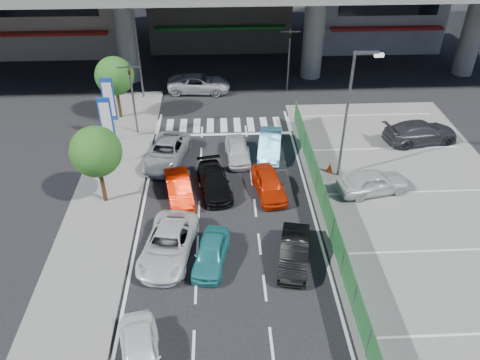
{
  "coord_description": "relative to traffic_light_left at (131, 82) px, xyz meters",
  "views": [
    {
      "loc": [
        -0.26,
        -17.85,
        16.55
      ],
      "look_at": [
        0.75,
        3.39,
        1.7
      ],
      "focal_mm": 35.0,
      "sensor_mm": 36.0,
      "label": 1
    }
  ],
  "objects": [
    {
      "name": "traffic_light_left",
      "position": [
        0.0,
        0.0,
        0.0
      ],
      "size": [
        1.6,
        1.24,
        5.2
      ],
      "color": "#595B60",
      "rests_on": "ground"
    },
    {
      "name": "hatch_black_mid_right",
      "position": [
        9.37,
        -13.36,
        -3.3
      ],
      "size": [
        2.08,
        4.06,
        1.28
      ],
      "primitive_type": "imported",
      "rotation": [
        0.0,
        0.0,
        -0.2
      ],
      "color": "black",
      "rests_on": "ground"
    },
    {
      "name": "taxi_orange_right",
      "position": [
        8.7,
        -7.62,
        -3.28
      ],
      "size": [
        2.1,
        4.06,
        1.32
      ],
      "primitive_type": "imported",
      "rotation": [
        0.0,
        0.0,
        0.15
      ],
      "color": "red",
      "rests_on": "ground"
    },
    {
      "name": "signboard_far",
      "position": [
        -1.4,
        -1.01,
        -0.87
      ],
      "size": [
        0.8,
        0.14,
        4.7
      ],
      "color": "#595B60",
      "rests_on": "ground"
    },
    {
      "name": "sedan_white_mid_left",
      "position": [
        3.19,
        -12.57,
        -3.25
      ],
      "size": [
        3.09,
        5.28,
        1.38
      ],
      "primitive_type": "imported",
      "rotation": [
        0.0,
        0.0,
        -0.17
      ],
      "color": "silver",
      "rests_on": "ground"
    },
    {
      "name": "van_white_back_left",
      "position": [
        2.6,
        -18.71,
        -3.28
      ],
      "size": [
        2.3,
        4.09,
        1.31
      ],
      "primitive_type": "imported",
      "rotation": [
        0.0,
        0.0,
        0.21
      ],
      "color": "white",
      "rests_on": "ground"
    },
    {
      "name": "traffic_light_right",
      "position": [
        11.7,
        7.0,
        0.0
      ],
      "size": [
        1.6,
        1.24,
        5.2
      ],
      "color": "#595B60",
      "rests_on": "ground"
    },
    {
      "name": "fence_run",
      "position": [
        11.5,
        -11.0,
        -3.04
      ],
      "size": [
        0.16,
        22.0,
        1.8
      ],
      "primitive_type": null,
      "color": "#1E5828",
      "rests_on": "ground"
    },
    {
      "name": "sedan_black_mid",
      "position": [
        5.49,
        -7.18,
        -3.33
      ],
      "size": [
        2.41,
        4.42,
        1.21
      ],
      "primitive_type": "imported",
      "rotation": [
        0.0,
        0.0,
        0.18
      ],
      "color": "black",
      "rests_on": "ground"
    },
    {
      "name": "parked_sedan_dgrey",
      "position": [
        19.76,
        -2.18,
        -3.13
      ],
      "size": [
        5.43,
        2.88,
        1.5
      ],
      "primitive_type": "imported",
      "rotation": [
        0.0,
        0.0,
        1.73
      ],
      "color": "#2D2D32",
      "rests_on": "parking_lot"
    },
    {
      "name": "parked_sedan_white",
      "position": [
        14.81,
        -7.86,
        -3.15
      ],
      "size": [
        4.5,
        2.51,
        1.45
      ],
      "primitive_type": "imported",
      "rotation": [
        0.0,
        0.0,
        1.77
      ],
      "color": "silver",
      "rests_on": "parking_lot"
    },
    {
      "name": "ground",
      "position": [
        6.2,
        -12.0,
        -3.94
      ],
      "size": [
        120.0,
        120.0,
        0.0
      ],
      "primitive_type": "plane",
      "color": "black",
      "rests_on": "ground"
    },
    {
      "name": "signboard_near",
      "position": [
        -1.0,
        -4.01,
        -0.87
      ],
      "size": [
        0.8,
        0.14,
        4.7
      ],
      "color": "#595B60",
      "rests_on": "ground"
    },
    {
      "name": "kei_truck_front_right",
      "position": [
        9.21,
        -3.13,
        -3.26
      ],
      "size": [
        2.03,
        4.26,
        1.35
      ],
      "primitive_type": "imported",
      "rotation": [
        0.0,
        0.0,
        -0.15
      ],
      "color": "#5CC4EC",
      "rests_on": "ground"
    },
    {
      "name": "taxi_teal_mid",
      "position": [
        5.33,
        -13.21,
        -3.32
      ],
      "size": [
        2.12,
        3.84,
        1.24
      ],
      "primitive_type": "imported",
      "rotation": [
        0.0,
        0.0,
        -0.19
      ],
      "color": "teal",
      "rests_on": "ground"
    },
    {
      "name": "tree_far",
      "position": [
        -1.6,
        2.5,
        -0.55
      ],
      "size": [
        2.8,
        2.8,
        4.8
      ],
      "color": "#382314",
      "rests_on": "ground"
    },
    {
      "name": "sidewalk_left",
      "position": [
        -0.8,
        -8.0,
        -3.88
      ],
      "size": [
        4.0,
        30.0,
        0.12
      ],
      "primitive_type": "cube",
      "color": "slate",
      "rests_on": "ground"
    },
    {
      "name": "traffic_cone",
      "position": [
        12.74,
        -5.62,
        -3.53
      ],
      "size": [
        0.37,
        0.37,
        0.7
      ],
      "primitive_type": "cone",
      "rotation": [
        0.0,
        0.0,
        -0.03
      ],
      "color": "#DC400C",
      "rests_on": "parking_lot"
    },
    {
      "name": "wagon_silver_front_left",
      "position": [
        2.38,
        -3.81,
        -3.25
      ],
      "size": [
        3.24,
        5.32,
        1.38
      ],
      "primitive_type": "imported",
      "rotation": [
        0.0,
        0.0,
        -0.2
      ],
      "color": "#9B9EA1",
      "rests_on": "ground"
    },
    {
      "name": "crossing_wagon_silver",
      "position": [
        4.24,
        7.08,
        -3.21
      ],
      "size": [
        5.37,
        2.79,
        1.45
      ],
      "primitive_type": "imported",
      "rotation": [
        0.0,
        0.0,
        1.49
      ],
      "color": "silver",
      "rests_on": "ground"
    },
    {
      "name": "street_lamp_left",
      "position": [
        -0.13,
        6.0,
        0.83
      ],
      "size": [
        1.65,
        0.22,
        8.0
      ],
      "color": "#595B60",
      "rests_on": "ground"
    },
    {
      "name": "parking_lot",
      "position": [
        17.2,
        -10.0,
        -3.91
      ],
      "size": [
        12.0,
        28.0,
        0.06
      ],
      "primitive_type": "cube",
      "color": "slate",
      "rests_on": "ground"
    },
    {
      "name": "sedan_white_front_mid",
      "position": [
        7.01,
        -3.7,
        -3.32
      ],
      "size": [
        1.72,
        3.72,
        1.24
      ],
      "primitive_type": "imported",
      "rotation": [
        0.0,
        0.0,
        0.07
      ],
      "color": "silver",
      "rests_on": "ground"
    },
    {
      "name": "taxi_orange_left",
      "position": [
        3.42,
        -7.73,
        -3.31
      ],
      "size": [
        2.03,
        3.99,
        1.25
      ],
      "primitive_type": "imported",
      "rotation": [
        0.0,
        0.0,
        0.19
      ],
      "color": "#F71D00",
      "rests_on": "ground"
    },
    {
      "name": "tree_near",
      "position": [
        -0.8,
        -8.0,
        -0.55
      ],
      "size": [
        2.8,
        2.8,
        4.8
      ],
      "color": "#382314",
      "rests_on": "ground"
    },
    {
      "name": "street_lamp_right",
      "position": [
        13.37,
        -6.0,
        0.83
      ],
      "size": [
        1.65,
        0.22,
        8.0
      ],
      "color": "#595B60",
      "rests_on": "ground"
    }
  ]
}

